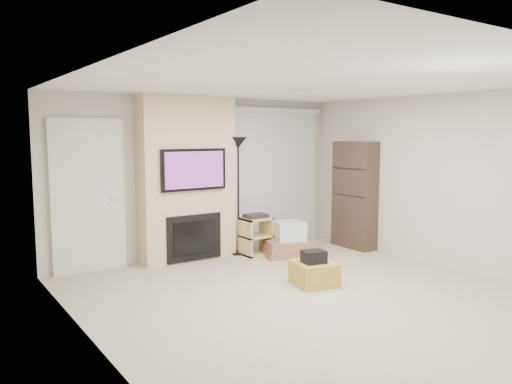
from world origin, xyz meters
TOP-DOWN VIEW (x-y plane):
  - floor at (0.00, 0.00)m, footprint 5.00×5.50m
  - ceiling at (0.00, 0.00)m, footprint 5.00×5.50m
  - wall_back at (0.00, 2.75)m, footprint 5.00×0.00m
  - wall_left at (-2.50, 0.00)m, footprint 0.00×5.50m
  - wall_right at (2.50, 0.00)m, footprint 0.00×5.50m
  - hvac_vent at (0.40, 0.80)m, footprint 0.35×0.18m
  - ottoman at (0.37, 0.42)m, footprint 0.60×0.60m
  - black_bag at (0.33, 0.39)m, footprint 0.32×0.27m
  - fireplace_wall at (-0.35, 2.54)m, footprint 1.50×0.47m
  - entry_door at (-1.80, 2.71)m, footprint 1.02×0.11m
  - vertical_blinds at (1.40, 2.70)m, footprint 1.98×0.10m
  - floor_lamp at (0.47, 2.38)m, footprint 0.28×0.28m
  - av_stand at (0.67, 2.18)m, footprint 0.45×0.38m
  - box_stack at (1.09, 1.84)m, footprint 0.97×0.84m
  - bookshelf at (2.34, 1.66)m, footprint 0.30×0.80m

SIDE VIEW (x-z plane):
  - floor at x=0.00m, z-range 0.00..0.00m
  - ottoman at x=0.37m, z-range 0.00..0.30m
  - box_stack at x=1.09m, z-range -0.07..0.48m
  - av_stand at x=0.67m, z-range 0.02..0.68m
  - black_bag at x=0.33m, z-range 0.30..0.46m
  - bookshelf at x=2.34m, z-range 0.00..1.80m
  - entry_door at x=-1.80m, z-range -0.02..2.12m
  - fireplace_wall at x=-0.35m, z-range -0.01..2.49m
  - wall_back at x=0.00m, z-range 0.00..2.50m
  - wall_left at x=-2.50m, z-range 0.00..2.50m
  - wall_right at x=2.50m, z-range 0.00..2.50m
  - vertical_blinds at x=1.40m, z-range 0.09..2.46m
  - floor_lamp at x=0.47m, z-range 0.54..2.42m
  - hvac_vent at x=0.40m, z-range 2.49..2.50m
  - ceiling at x=0.00m, z-range 2.50..2.50m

